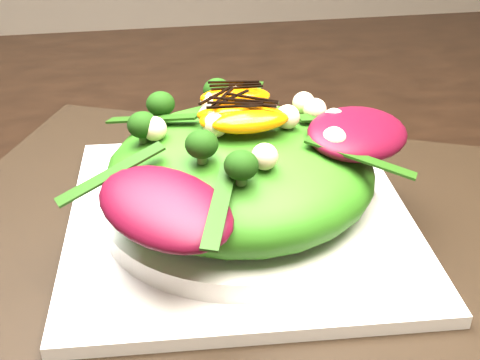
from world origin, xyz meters
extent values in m
cube|color=black|center=(0.00, 0.00, 0.73)|extent=(1.60, 0.90, 0.75)
cube|color=black|center=(-0.26, -0.10, 0.75)|extent=(0.60, 0.54, 0.00)
cube|color=silver|center=(-0.26, -0.10, 0.76)|extent=(0.28, 0.28, 0.01)
cylinder|color=silver|center=(-0.26, -0.10, 0.77)|extent=(0.28, 0.28, 0.02)
ellipsoid|color=#2E6A13|center=(-0.26, -0.10, 0.80)|extent=(0.25, 0.25, 0.07)
ellipsoid|color=#440716|center=(-0.17, -0.11, 0.83)|extent=(0.12, 0.11, 0.02)
ellipsoid|color=orange|center=(-0.26, -0.09, 0.84)|extent=(0.06, 0.04, 0.01)
sphere|color=#16360A|center=(-0.33, -0.08, 0.84)|extent=(0.04, 0.04, 0.03)
sphere|color=beige|center=(-0.22, -0.16, 0.84)|extent=(0.02, 0.02, 0.02)
cube|color=black|center=(-0.26, -0.09, 0.85)|extent=(0.04, 0.01, 0.00)
camera|label=1|loc=(-0.33, -0.52, 1.04)|focal=48.00mm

